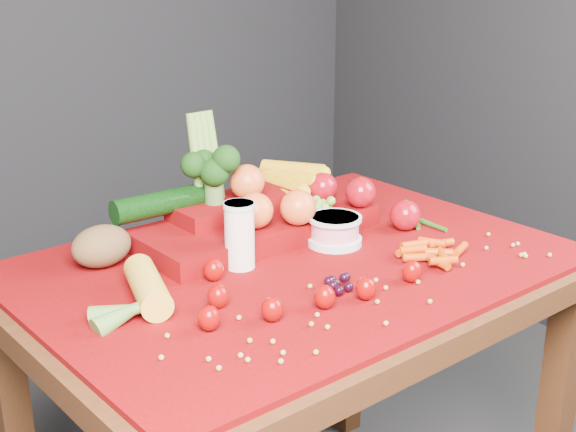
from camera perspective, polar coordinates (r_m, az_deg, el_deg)
table at (r=1.64m, az=0.45°, el=-6.62°), size 1.10×0.80×0.75m
red_cloth at (r=1.60m, az=0.46°, el=-3.36°), size 1.05×0.75×0.01m
milk_glass at (r=1.54m, az=-3.47°, el=-1.20°), size 0.06×0.06×0.13m
yogurt_bowl at (r=1.67m, az=3.35°, el=-0.96°), size 0.11×0.11×0.06m
strawberry_scatter at (r=1.40m, az=0.10°, el=-5.33°), size 0.44×0.28×0.05m
dark_grape_cluster at (r=1.46m, az=3.81°, el=-4.78°), size 0.06×0.05×0.03m
soybean_scatter at (r=1.46m, az=5.55°, el=-5.30°), size 0.84×0.24×0.01m
corn_ear at (r=1.39m, az=-10.70°, el=-6.08°), size 0.23×0.26×0.06m
potato at (r=1.60m, az=-13.13°, el=-2.11°), size 0.12×0.09×0.08m
baby_carrot_pile at (r=1.63m, az=10.52°, el=-2.45°), size 0.18×0.17×0.03m
green_bean_pile at (r=1.82m, az=9.04°, el=-0.41°), size 0.14×0.12×0.01m
produce_mound at (r=1.71m, az=-2.11°, el=0.48°), size 0.60×0.35×0.27m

